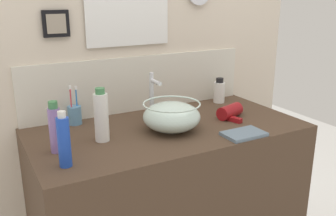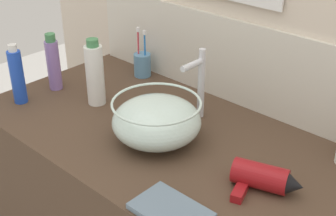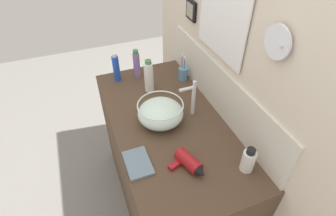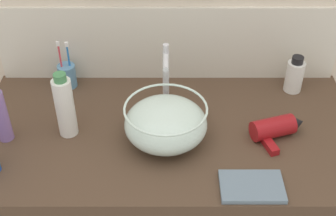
# 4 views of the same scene
# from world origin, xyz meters

# --- Properties ---
(ground_plane) EXTENTS (6.00, 6.00, 0.00)m
(ground_plane) POSITION_xyz_m (0.00, 0.00, 0.00)
(ground_plane) COLOR gray
(vanity_counter) EXTENTS (1.34, 0.68, 0.92)m
(vanity_counter) POSITION_xyz_m (0.00, 0.00, 0.46)
(vanity_counter) COLOR #4C3828
(vanity_counter) RESTS_ON ground
(back_panel) EXTENTS (2.04, 0.09, 2.47)m
(back_panel) POSITION_xyz_m (-0.00, 0.37, 1.24)
(back_panel) COLOR beige
(back_panel) RESTS_ON ground
(glass_bowl_sink) EXTENTS (0.28, 0.28, 0.14)m
(glass_bowl_sink) POSITION_xyz_m (-0.01, -0.05, 0.99)
(glass_bowl_sink) COLOR silver
(glass_bowl_sink) RESTS_ON vanity_counter
(faucet) EXTENTS (0.02, 0.11, 0.25)m
(faucet) POSITION_xyz_m (-0.01, 0.16, 1.06)
(faucet) COLOR silver
(faucet) RESTS_ON vanity_counter
(hair_drier) EXTENTS (0.20, 0.17, 0.07)m
(hair_drier) POSITION_xyz_m (0.37, -0.03, 0.96)
(hair_drier) COLOR maroon
(hair_drier) RESTS_ON vanity_counter
(toothbrush_cup) EXTENTS (0.07, 0.07, 0.20)m
(toothbrush_cup) POSITION_xyz_m (-0.39, 0.27, 0.97)
(toothbrush_cup) COLOR #598CB2
(toothbrush_cup) RESTS_ON vanity_counter
(spray_bottle) EXTENTS (0.07, 0.07, 0.15)m
(spray_bottle) POSITION_xyz_m (0.48, 0.24, 0.99)
(spray_bottle) COLOR white
(spray_bottle) RESTS_ON vanity_counter
(soap_dispenser) EXTENTS (0.06, 0.06, 0.24)m
(soap_dispenser) POSITION_xyz_m (-0.34, -0.01, 1.04)
(soap_dispenser) COLOR white
(soap_dispenser) RESTS_ON vanity_counter
(lotion_bottle) EXTENTS (0.05, 0.05, 0.22)m
(lotion_bottle) POSITION_xyz_m (-0.55, -0.04, 1.02)
(lotion_bottle) COLOR #8C6BB2
(lotion_bottle) RESTS_ON vanity_counter
(shampoo_bottle) EXTENTS (0.05, 0.05, 0.22)m
(shampoo_bottle) POSITION_xyz_m (-0.55, -0.19, 1.02)
(shampoo_bottle) COLOR blue
(shampoo_bottle) RESTS_ON vanity_counter
(hand_towel) EXTENTS (0.19, 0.13, 0.02)m
(hand_towel) POSITION_xyz_m (0.25, -0.27, 0.93)
(hand_towel) COLOR slate
(hand_towel) RESTS_ON vanity_counter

